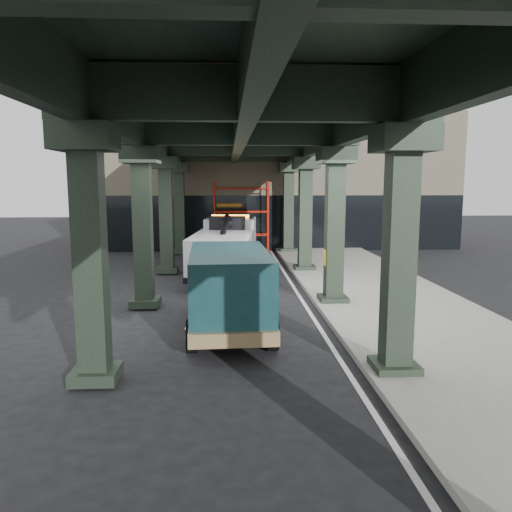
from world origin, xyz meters
name	(u,v)px	position (x,y,z in m)	size (l,w,h in m)	color
ground	(256,323)	(0.00, 0.00, 0.00)	(90.00, 90.00, 0.00)	black
sidewalk	(390,302)	(4.50, 2.00, 0.07)	(5.00, 40.00, 0.15)	gray
lane_stripe	(305,305)	(1.70, 2.00, 0.01)	(0.12, 38.00, 0.01)	silver
viaduct	(239,132)	(-0.40, 2.00, 5.46)	(7.40, 32.00, 6.40)	black
building	(269,181)	(2.00, 20.00, 4.00)	(22.00, 10.00, 8.00)	#C6B793
scaffolding	(241,215)	(0.00, 14.64, 2.11)	(3.08, 0.88, 4.00)	red
tow_truck	(227,246)	(-0.82, 7.49, 1.27)	(2.98, 8.12, 2.61)	black
towed_van	(229,287)	(-0.76, -0.57, 1.17)	(2.35, 5.47, 2.19)	#103439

